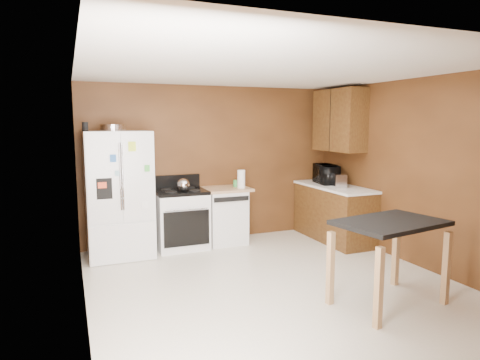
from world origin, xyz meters
TOP-DOWN VIEW (x-y plane):
  - floor at (0.00, 0.00)m, footprint 4.50×4.50m
  - ceiling at (0.00, 0.00)m, footprint 4.50×4.50m
  - wall_back at (0.00, 2.25)m, footprint 4.20×0.00m
  - wall_front at (0.00, -2.25)m, footprint 4.20×0.00m
  - wall_left at (-2.10, 0.00)m, footprint 0.00×4.50m
  - wall_right at (2.10, 0.00)m, footprint 0.00×4.50m
  - roasting_pan at (-1.59, 1.92)m, footprint 0.36×0.36m
  - pen_cup at (-1.97, 1.77)m, footprint 0.08×0.08m
  - kettle at (-0.62, 1.81)m, footprint 0.19×0.19m
  - paper_towel at (0.32, 1.83)m, footprint 0.13×0.13m
  - green_canister at (0.30, 1.99)m, footprint 0.11×0.11m
  - toaster at (1.77, 1.28)m, footprint 0.27×0.34m
  - microwave at (1.80, 1.70)m, footprint 0.44×0.58m
  - refrigerator at (-1.55, 1.86)m, footprint 0.90×0.80m
  - gas_range at (-0.64, 1.92)m, footprint 0.76×0.68m
  - dishwasher at (0.08, 1.95)m, footprint 0.78×0.63m
  - right_cabinets at (1.84, 1.48)m, footprint 0.63×1.58m
  - island at (0.88, -0.91)m, footprint 1.21×0.90m

SIDE VIEW (x-z plane):
  - floor at x=0.00m, z-range 0.00..0.00m
  - dishwasher at x=0.08m, z-range 0.01..0.90m
  - gas_range at x=-0.64m, z-range -0.09..1.01m
  - island at x=0.88m, z-range 0.30..1.21m
  - refrigerator at x=-1.55m, z-range 0.00..1.80m
  - right_cabinets at x=1.84m, z-range -0.32..2.13m
  - green_canister at x=0.30m, z-range 0.89..1.00m
  - kettle at x=-0.62m, z-range 0.90..1.09m
  - toaster at x=1.77m, z-range 0.90..1.11m
  - paper_towel at x=0.32m, z-range 0.89..1.18m
  - microwave at x=1.80m, z-range 0.90..1.19m
  - wall_back at x=0.00m, z-range -0.85..3.35m
  - wall_front at x=0.00m, z-range -0.85..3.35m
  - wall_left at x=-2.10m, z-range -1.00..3.50m
  - wall_right at x=2.10m, z-range -1.00..3.50m
  - roasting_pan at x=-1.59m, z-range 1.80..1.89m
  - pen_cup at x=-1.97m, z-range 1.80..1.92m
  - ceiling at x=0.00m, z-range 2.50..2.50m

